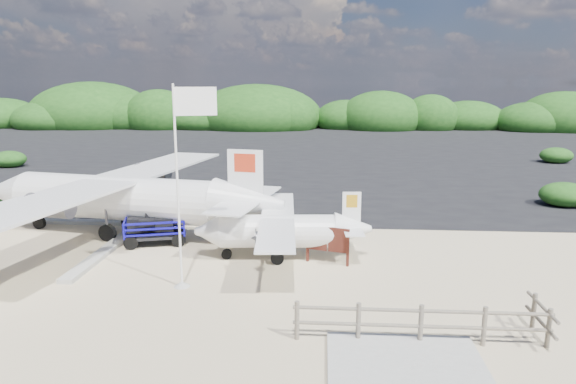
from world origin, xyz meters
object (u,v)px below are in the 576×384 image
baggage_cart (156,244)px  signboard (327,264)px  crew_c (227,211)px  aircraft_small (162,153)px  aircraft_large (461,158)px  crew_a (246,218)px  flagpole (182,286)px  crew_b (240,219)px

baggage_cart → signboard: bearing=-30.3°
baggage_cart → crew_c: crew_c is taller
aircraft_small → aircraft_large: bearing=173.5°
crew_c → aircraft_small: crew_c is taller
aircraft_large → aircraft_small: size_ratio=2.44×
signboard → crew_c: crew_c is taller
baggage_cart → crew_a: 3.69m
baggage_cart → crew_a: (3.51, 0.57, 0.96)m
flagpole → crew_a: 5.00m
baggage_cart → crew_b: bearing=4.2°
baggage_cart → aircraft_large: bearing=38.6°
baggage_cart → crew_a: bearing=-6.3°
crew_b → aircraft_small: crew_b is taller
crew_a → crew_c: crew_a is taller
crew_b → aircraft_large: aircraft_large is taller
flagpole → crew_a: bearing=74.4°
flagpole → crew_c: bearing=87.0°
crew_b → aircraft_small: size_ratio=0.24×
baggage_cart → signboard: size_ratio=1.51×
crew_b → crew_a: bearing=106.7°
aircraft_large → baggage_cart: bearing=64.9°
crew_a → aircraft_large: aircraft_large is taller
signboard → aircraft_large: (11.50, 27.04, 0.00)m
crew_a → crew_c: (-1.00, 1.35, -0.06)m
crew_c → aircraft_small: bearing=-77.2°
flagpole → signboard: bearing=27.7°
flagpole → aircraft_large: 33.50m
signboard → crew_a: 4.09m
crew_a → crew_b: crew_a is taller
aircraft_large → aircraft_small: bearing=8.3°
baggage_cart → aircraft_large: aircraft_large is taller
aircraft_small → crew_a: bearing=110.1°
baggage_cart → crew_c: bearing=22.0°
flagpole → aircraft_large: size_ratio=0.39×
baggage_cart → aircraft_large: size_ratio=0.16×
signboard → crew_b: crew_b is taller
crew_c → aircraft_small: 26.66m
crew_a → aircraft_small: bearing=-85.7°
flagpole → aircraft_small: bearing=108.6°
baggage_cart → crew_c: (2.51, 1.93, 0.90)m
flagpole → signboard: (4.53, 2.38, 0.00)m
crew_b → flagpole: bearing=63.9°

